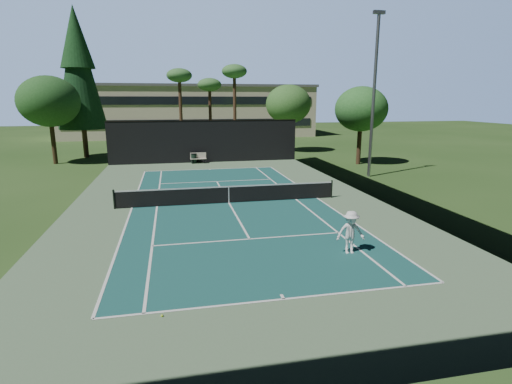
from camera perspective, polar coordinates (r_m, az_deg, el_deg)
The scene contains 22 objects.
ground at distance 23.51m, azimuth -3.89°, elevation -1.58°, with size 160.00×160.00×0.00m, color #2A4B1C.
apron_slab at distance 23.51m, azimuth -3.89°, elevation -1.57°, with size 18.00×32.00×0.01m, color #597955.
court_surface at distance 23.50m, azimuth -3.89°, elevation -1.56°, with size 10.97×23.77×0.01m, color #19524E.
court_lines at distance 23.50m, azimuth -3.89°, elevation -1.54°, with size 11.07×23.87×0.01m.
tennis_net at distance 23.37m, azimuth -3.91°, elevation -0.26°, with size 12.90×0.10×1.10m.
fence at distance 23.15m, azimuth -3.99°, elevation 3.27°, with size 18.04×32.05×4.03m.
player at distance 16.12m, azimuth 13.37°, elevation -5.63°, with size 1.11×0.64×1.72m, color white.
tennis_ball_a at distance 11.96m, azimuth -13.28°, elevation -16.82°, with size 0.07×0.07×0.07m, color #BEE133.
tennis_ball_b at distance 26.19m, azimuth -13.11°, elevation -0.30°, with size 0.06×0.06×0.06m, color #C9EC35.
tennis_ball_c at distance 26.06m, azimuth -4.75°, elevation -0.06°, with size 0.07×0.07×0.07m, color gold.
tennis_ball_d at distance 27.64m, azimuth -19.10°, elevation 0.00°, with size 0.06×0.06×0.06m, color yellow.
park_bench at distance 38.50m, azimuth -8.25°, elevation 4.88°, with size 1.50×0.45×1.02m.
trash_bin at distance 38.59m, azimuth -8.87°, elevation 4.78°, with size 0.56×0.56×0.95m.
pine_tree at distance 45.56m, azimuth -24.13°, elevation 16.53°, with size 4.80×4.80×15.00m.
palm_a at distance 46.60m, azimuth -10.89°, elevation 15.61°, with size 2.80×2.80×9.32m.
palm_b at distance 48.77m, azimuth -6.65°, elevation 14.65°, with size 2.80×2.80×8.42m.
palm_c at distance 46.16m, azimuth -3.11°, elevation 16.35°, with size 2.80×2.80×9.77m.
decid_tree_a at distance 46.43m, azimuth 4.65°, elevation 12.38°, with size 5.12×5.12×7.62m.
decid_tree_b at distance 38.55m, azimuth 14.78°, elevation 11.37°, with size 4.80×4.80×7.14m.
decid_tree_c at distance 41.98m, azimuth -27.49°, elevation 11.39°, with size 5.44×5.44×8.09m.
campus_building at distance 68.61m, azimuth -9.45°, elevation 11.44°, with size 40.50×12.50×8.30m.
light_pole at distance 32.29m, azimuth 16.50°, elevation 13.48°, with size 0.90×0.25×12.22m.
Camera 1 is at (-3.10, -22.54, 5.93)m, focal length 28.00 mm.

